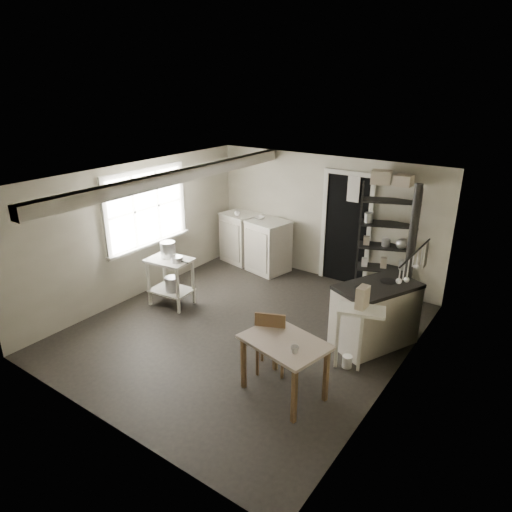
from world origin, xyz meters
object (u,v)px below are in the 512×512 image
Objects in this scene: prep_table at (171,282)px; shelf_rack at (386,245)px; base_cabinets at (255,244)px; stove at (375,316)px; work_table at (284,367)px; flour_sack at (386,295)px; chair at (272,337)px; stockpot at (168,250)px.

prep_table is 0.41× the size of shelf_rack.
stove is at bearing -13.75° from base_cabinets.
flour_sack is (0.21, 2.84, -0.14)m from work_table.
work_table is 1.06× the size of chair.
stockpot is at bearing 160.98° from work_table.
stove reaches higher than prep_table.
prep_table is 0.53× the size of base_cabinets.
flour_sack is at bearing 52.96° from chair.
flour_sack is at bearing 5.51° from base_cabinets.
chair reaches higher than stove.
stove is 1.19m from flour_sack.
stockpot is (-0.09, 0.07, 0.54)m from prep_table.
stove is at bearing -78.19° from flour_sack.
shelf_rack reaches higher than prep_table.
flour_sack is (-0.24, 1.15, -0.20)m from stove.
work_table is at bearing -38.68° from base_cabinets.
prep_table is 2.21m from base_cabinets.
work_table is at bearing -18.33° from prep_table.
base_cabinets is at bearing 160.51° from shelf_rack.
chair is (-0.36, -2.92, -0.46)m from shelf_rack.
shelf_rack reaches higher than stove.
work_table is 0.52m from chair.
flour_sack is at bearing 85.77° from work_table.
prep_table is at bearing 161.67° from work_table.
stockpot is 2.20m from base_cabinets.
stockpot is 0.27× the size of work_table.
chair is at bearing -119.32° from shelf_rack.
flour_sack is (2.85, -0.28, -0.22)m from base_cabinets.
stockpot is at bearing -148.92° from flour_sack.
work_table is at bearing -64.41° from chair.
work_table is 2.86m from flour_sack.
shelf_rack is 0.85m from flour_sack.
prep_table is at bearing -162.04° from shelf_rack.
work_table is (2.87, -0.99, -0.56)m from stockpot.
prep_table is 3.32m from stove.
stockpot is 2.61m from chair.
stove is 1.60m from chair.
flour_sack is at bearing -82.28° from shelf_rack.
stockpot reaches higher than base_cabinets.
shelf_rack is (2.61, 0.12, 0.49)m from base_cabinets.
work_table is at bearing -111.80° from shelf_rack.
stockpot reaches higher than prep_table.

